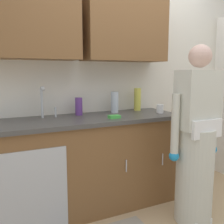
{
  "coord_description": "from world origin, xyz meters",
  "views": [
    {
      "loc": [
        -1.44,
        -1.7,
        1.38
      ],
      "look_at": [
        -0.34,
        0.55,
        1.0
      ],
      "focal_mm": 41.98,
      "sensor_mm": 36.0,
      "label": 1
    }
  ],
  "objects": [
    {
      "name": "person_at_sink",
      "position": [
        0.26,
        0.03,
        0.69
      ],
      "size": [
        0.55,
        0.34,
        1.62
      ],
      "color": "white",
      "rests_on": "ground"
    },
    {
      "name": "sink",
      "position": [
        -0.91,
        0.71,
        0.93
      ],
      "size": [
        0.5,
        0.36,
        0.35
      ],
      "color": "#B7BABF",
      "rests_on": "counter_cabinet"
    },
    {
      "name": "kitchen_wall_with_uppers",
      "position": [
        -0.14,
        0.99,
        1.48
      ],
      "size": [
        4.8,
        0.44,
        2.7
      ],
      "color": "silver",
      "rests_on": "ground"
    },
    {
      "name": "bottle_cleaner_spray",
      "position": [
        0.16,
        0.89,
        1.07
      ],
      "size": [
        0.08,
        0.08,
        0.26
      ],
      "primitive_type": "cylinder",
      "color": "#D8D14C",
      "rests_on": "countertop"
    },
    {
      "name": "cup_by_sink",
      "position": [
        0.27,
        0.6,
        0.99
      ],
      "size": [
        0.08,
        0.08,
        0.1
      ],
      "primitive_type": "cylinder",
      "color": "white",
      "rests_on": "countertop"
    },
    {
      "name": "countertop",
      "position": [
        -0.55,
        0.7,
        0.92
      ],
      "size": [
        1.96,
        0.66,
        0.04
      ],
      "primitive_type": "cube",
      "color": "#474442",
      "rests_on": "counter_cabinet"
    },
    {
      "name": "sponge",
      "position": [
        -0.32,
        0.53,
        0.96
      ],
      "size": [
        0.11,
        0.07,
        0.03
      ],
      "primitive_type": "cube",
      "color": "#4CBF4C",
      "rests_on": "countertop"
    },
    {
      "name": "bottle_dish_liquid",
      "position": [
        -0.16,
        0.85,
        1.06
      ],
      "size": [
        0.08,
        0.08,
        0.23
      ],
      "primitive_type": "cylinder",
      "color": "silver",
      "rests_on": "countertop"
    },
    {
      "name": "bottle_soap",
      "position": [
        -0.57,
        0.87,
        1.03
      ],
      "size": [
        0.08,
        0.08,
        0.18
      ],
      "primitive_type": "cylinder",
      "color": "#66388C",
      "rests_on": "countertop"
    },
    {
      "name": "counter_cabinet",
      "position": [
        -0.55,
        0.7,
        0.45
      ],
      "size": [
        1.9,
        0.62,
        0.9
      ],
      "color": "brown",
      "rests_on": "ground"
    }
  ]
}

